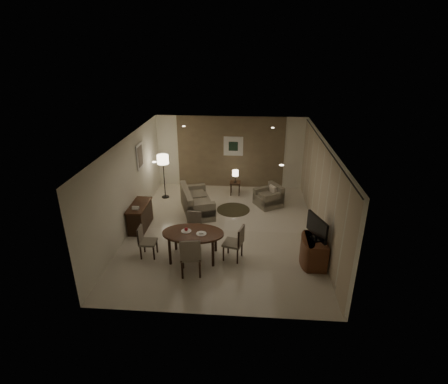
# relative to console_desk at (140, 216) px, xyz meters

# --- Properties ---
(room_shell) EXTENTS (5.50, 7.00, 2.70)m
(room_shell) POSITION_rel_console_desk_xyz_m (2.49, 0.40, 0.98)
(room_shell) COLOR beige
(room_shell) RESTS_ON ground
(taupe_accent) EXTENTS (3.96, 0.03, 2.70)m
(taupe_accent) POSITION_rel_console_desk_xyz_m (2.49, 3.48, 0.98)
(taupe_accent) COLOR #7C6C4D
(taupe_accent) RESTS_ON wall_back
(curtain_wall) EXTENTS (0.08, 6.70, 2.58)m
(curtain_wall) POSITION_rel_console_desk_xyz_m (5.17, 0.00, 0.95)
(curtain_wall) COLOR beige
(curtain_wall) RESTS_ON wall_right
(curtain_rod) EXTENTS (0.03, 6.80, 0.03)m
(curtain_rod) POSITION_rel_console_desk_xyz_m (5.17, 0.00, 2.27)
(curtain_rod) COLOR black
(curtain_rod) RESTS_ON wall_right
(art_back_frame) EXTENTS (0.72, 0.03, 0.72)m
(art_back_frame) POSITION_rel_console_desk_xyz_m (2.59, 3.46, 1.23)
(art_back_frame) COLOR silver
(art_back_frame) RESTS_ON wall_back
(art_back_canvas) EXTENTS (0.34, 0.01, 0.34)m
(art_back_canvas) POSITION_rel_console_desk_xyz_m (2.59, 3.44, 1.23)
(art_back_canvas) COLOR black
(art_back_canvas) RESTS_ON wall_back
(art_left_frame) EXTENTS (0.03, 0.60, 0.80)m
(art_left_frame) POSITION_rel_console_desk_xyz_m (-0.23, 1.20, 1.48)
(art_left_frame) COLOR silver
(art_left_frame) RESTS_ON wall_left
(art_left_canvas) EXTENTS (0.01, 0.46, 0.64)m
(art_left_canvas) POSITION_rel_console_desk_xyz_m (-0.21, 1.20, 1.48)
(art_left_canvas) COLOR gray
(art_left_canvas) RESTS_ON wall_left
(downlight_nl) EXTENTS (0.10, 0.10, 0.01)m
(downlight_nl) POSITION_rel_console_desk_xyz_m (1.09, -1.80, 2.31)
(downlight_nl) COLOR white
(downlight_nl) RESTS_ON ceiling
(downlight_nr) EXTENTS (0.10, 0.10, 0.01)m
(downlight_nr) POSITION_rel_console_desk_xyz_m (3.89, -1.80, 2.31)
(downlight_nr) COLOR white
(downlight_nr) RESTS_ON ceiling
(downlight_fl) EXTENTS (0.10, 0.10, 0.01)m
(downlight_fl) POSITION_rel_console_desk_xyz_m (1.09, 1.80, 2.31)
(downlight_fl) COLOR white
(downlight_fl) RESTS_ON ceiling
(downlight_fr) EXTENTS (0.10, 0.10, 0.01)m
(downlight_fr) POSITION_rel_console_desk_xyz_m (3.89, 1.80, 2.31)
(downlight_fr) COLOR white
(downlight_fr) RESTS_ON ceiling
(console_desk) EXTENTS (0.48, 1.20, 0.75)m
(console_desk) POSITION_rel_console_desk_xyz_m (0.00, 0.00, 0.00)
(console_desk) COLOR #462B16
(console_desk) RESTS_ON floor
(telephone) EXTENTS (0.20, 0.14, 0.09)m
(telephone) POSITION_rel_console_desk_xyz_m (0.00, -0.30, 0.43)
(telephone) COLOR white
(telephone) RESTS_ON console_desk
(tv_cabinet) EXTENTS (0.48, 0.90, 0.70)m
(tv_cabinet) POSITION_rel_console_desk_xyz_m (4.89, -1.50, -0.03)
(tv_cabinet) COLOR brown
(tv_cabinet) RESTS_ON floor
(flat_tv) EXTENTS (0.36, 0.85, 0.60)m
(flat_tv) POSITION_rel_console_desk_xyz_m (4.87, -1.50, 0.65)
(flat_tv) COLOR black
(flat_tv) RESTS_ON tv_cabinet
(dining_table) EXTENTS (1.56, 0.97, 0.73)m
(dining_table) POSITION_rel_console_desk_xyz_m (1.83, -1.47, -0.01)
(dining_table) COLOR #462B16
(dining_table) RESTS_ON floor
(chair_near) EXTENTS (0.56, 0.56, 1.02)m
(chair_near) POSITION_rel_console_desk_xyz_m (1.88, -2.13, 0.14)
(chair_near) COLOR gray
(chair_near) RESTS_ON floor
(chair_far) EXTENTS (0.48, 0.48, 0.91)m
(chair_far) POSITION_rel_console_desk_xyz_m (1.72, -0.83, 0.08)
(chair_far) COLOR gray
(chair_far) RESTS_ON floor
(chair_left) EXTENTS (0.42, 0.42, 0.84)m
(chair_left) POSITION_rel_console_desk_xyz_m (0.67, -1.48, 0.05)
(chair_left) COLOR gray
(chair_left) RESTS_ON floor
(chair_right) EXTENTS (0.55, 0.55, 0.93)m
(chair_right) POSITION_rel_console_desk_xyz_m (2.84, -1.44, 0.09)
(chair_right) COLOR gray
(chair_right) RESTS_ON floor
(plate_a) EXTENTS (0.26, 0.26, 0.02)m
(plate_a) POSITION_rel_console_desk_xyz_m (1.65, -1.42, 0.36)
(plate_a) COLOR white
(plate_a) RESTS_ON dining_table
(plate_b) EXTENTS (0.26, 0.26, 0.02)m
(plate_b) POSITION_rel_console_desk_xyz_m (2.05, -1.52, 0.36)
(plate_b) COLOR white
(plate_b) RESTS_ON dining_table
(fruit_apple) EXTENTS (0.09, 0.09, 0.09)m
(fruit_apple) POSITION_rel_console_desk_xyz_m (1.65, -1.42, 0.42)
(fruit_apple) COLOR #B0141B
(fruit_apple) RESTS_ON plate_a
(napkin) EXTENTS (0.12, 0.08, 0.03)m
(napkin) POSITION_rel_console_desk_xyz_m (2.05, -1.52, 0.39)
(napkin) COLOR white
(napkin) RESTS_ON plate_b
(round_rug) EXTENTS (1.10, 1.10, 0.01)m
(round_rug) POSITION_rel_console_desk_xyz_m (2.71, 1.40, -0.37)
(round_rug) COLOR #464027
(round_rug) RESTS_ON floor
(sofa) EXTENTS (1.90, 1.36, 0.81)m
(sofa) POSITION_rel_console_desk_xyz_m (1.54, 1.19, 0.03)
(sofa) COLOR gray
(sofa) RESTS_ON floor
(armchair) EXTENTS (1.06, 1.07, 0.71)m
(armchair) POSITION_rel_console_desk_xyz_m (3.87, 1.83, -0.02)
(armchair) COLOR gray
(armchair) RESTS_ON floor
(side_table) EXTENTS (0.37, 0.37, 0.48)m
(side_table) POSITION_rel_console_desk_xyz_m (2.71, 2.70, -0.14)
(side_table) COLOR black
(side_table) RESTS_ON floor
(table_lamp) EXTENTS (0.22, 0.22, 0.50)m
(table_lamp) POSITION_rel_console_desk_xyz_m (2.71, 2.70, 0.35)
(table_lamp) COLOR #FFEAC1
(table_lamp) RESTS_ON side_table
(floor_lamp) EXTENTS (0.40, 0.40, 1.58)m
(floor_lamp) POSITION_rel_console_desk_xyz_m (0.22, 2.24, 0.41)
(floor_lamp) COLOR #FFE5B7
(floor_lamp) RESTS_ON floor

